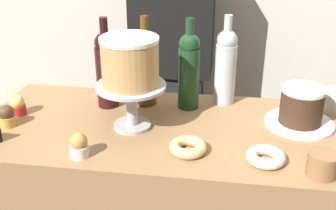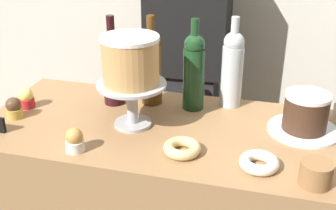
% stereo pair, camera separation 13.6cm
% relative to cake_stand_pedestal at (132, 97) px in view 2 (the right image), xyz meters
% --- Properties ---
extents(cake_stand_pedestal, '(0.22, 0.22, 0.15)m').
position_rel_cake_stand_pedestal_xyz_m(cake_stand_pedestal, '(0.00, 0.00, 0.00)').
color(cake_stand_pedestal, '#B2B2B7').
rests_on(cake_stand_pedestal, display_counter).
extents(white_layer_cake, '(0.18, 0.18, 0.15)m').
position_rel_cake_stand_pedestal_xyz_m(white_layer_cake, '(0.00, 0.00, 0.13)').
color(white_layer_cake, tan).
rests_on(white_layer_cake, cake_stand_pedestal).
extents(silver_serving_platter, '(0.23, 0.23, 0.01)m').
position_rel_cake_stand_pedestal_xyz_m(silver_serving_platter, '(0.55, 0.10, -0.10)').
color(silver_serving_platter, white).
rests_on(silver_serving_platter, display_counter).
extents(chocolate_round_cake, '(0.14, 0.14, 0.12)m').
position_rel_cake_stand_pedestal_xyz_m(chocolate_round_cake, '(0.55, 0.10, -0.03)').
color(chocolate_round_cake, '#3D2619').
rests_on(chocolate_round_cake, silver_serving_platter).
extents(wine_bottle_green, '(0.08, 0.08, 0.33)m').
position_rel_cake_stand_pedestal_xyz_m(wine_bottle_green, '(0.17, 0.18, 0.04)').
color(wine_bottle_green, '#193D1E').
rests_on(wine_bottle_green, display_counter).
extents(wine_bottle_clear, '(0.08, 0.08, 0.33)m').
position_rel_cake_stand_pedestal_xyz_m(wine_bottle_clear, '(0.29, 0.24, 0.04)').
color(wine_bottle_clear, '#B2BCC1').
rests_on(wine_bottle_clear, display_counter).
extents(wine_bottle_dark_red, '(0.08, 0.08, 0.33)m').
position_rel_cake_stand_pedestal_xyz_m(wine_bottle_dark_red, '(-0.12, 0.15, 0.04)').
color(wine_bottle_dark_red, black).
rests_on(wine_bottle_dark_red, display_counter).
extents(wine_bottle_amber, '(0.08, 0.08, 0.33)m').
position_rel_cake_stand_pedestal_xyz_m(wine_bottle_amber, '(0.01, 0.19, 0.04)').
color(wine_bottle_amber, '#5B3814').
rests_on(wine_bottle_amber, display_counter).
extents(cupcake_lemon, '(0.06, 0.06, 0.07)m').
position_rel_cake_stand_pedestal_xyz_m(cupcake_lemon, '(-0.42, 0.03, -0.07)').
color(cupcake_lemon, red).
rests_on(cupcake_lemon, display_counter).
extents(cupcake_caramel, '(0.06, 0.06, 0.07)m').
position_rel_cake_stand_pedestal_xyz_m(cupcake_caramel, '(-0.11, -0.20, -0.07)').
color(cupcake_caramel, white).
rests_on(cupcake_caramel, display_counter).
extents(cupcake_chocolate, '(0.06, 0.06, 0.07)m').
position_rel_cake_stand_pedestal_xyz_m(cupcake_chocolate, '(-0.41, -0.05, -0.07)').
color(cupcake_chocolate, gold).
rests_on(cupcake_chocolate, display_counter).
extents(donut_sugar, '(0.11, 0.11, 0.03)m').
position_rel_cake_stand_pedestal_xyz_m(donut_sugar, '(0.42, -0.15, -0.09)').
color(donut_sugar, silver).
rests_on(donut_sugar, display_counter).
extents(donut_glazed, '(0.11, 0.11, 0.03)m').
position_rel_cake_stand_pedestal_xyz_m(donut_glazed, '(0.20, -0.13, -0.09)').
color(donut_glazed, '#E0C17F').
rests_on(donut_glazed, display_counter).
extents(cookie_stack, '(0.08, 0.08, 0.07)m').
position_rel_cake_stand_pedestal_xyz_m(cookie_stack, '(0.57, -0.19, -0.07)').
color(cookie_stack, olive).
rests_on(cookie_stack, display_counter).
extents(barista_figure, '(0.36, 0.22, 1.60)m').
position_rel_cake_stand_pedestal_xyz_m(barista_figure, '(0.05, 0.62, -0.15)').
color(barista_figure, black).
rests_on(barista_figure, ground_plane).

